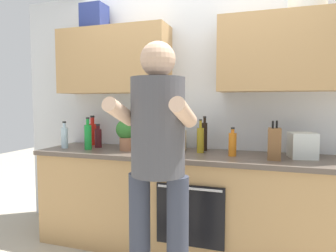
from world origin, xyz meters
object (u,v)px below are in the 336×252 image
(bottle_juice, at_px, (233,144))
(knife_block, at_px, (274,144))
(cup_stoneware, at_px, (156,144))
(grocery_bag_produce, at_px, (302,145))
(bottle_soda, at_px, (88,136))
(bottle_wine, at_px, (98,137))
(bottle_oil, at_px, (200,140))
(person_standing, at_px, (158,155))
(bottle_soy, at_px, (205,136))
(cup_coffee, at_px, (132,143))
(potted_herb, at_px, (126,133))
(bottle_hotsauce, at_px, (93,133))
(bottle_water, at_px, (65,137))
(grocery_bag_bread, at_px, (174,141))

(bottle_juice, relative_size, knife_block, 0.79)
(cup_stoneware, height_order, grocery_bag_produce, grocery_bag_produce)
(bottle_soda, bearing_deg, bottle_wine, 81.41)
(bottle_oil, height_order, grocery_bag_produce, bottle_oil)
(person_standing, bearing_deg, knife_block, 47.31)
(bottle_juice, relative_size, bottle_wine, 1.03)
(bottle_soy, bearing_deg, cup_coffee, -177.91)
(cup_coffee, height_order, potted_herb, potted_herb)
(bottle_wine, bearing_deg, bottle_soy, 6.76)
(knife_block, bearing_deg, bottle_soy, 157.08)
(bottle_hotsauce, height_order, bottle_water, bottle_hotsauce)
(knife_block, xyz_separation_m, potted_herb, (-1.32, 0.05, 0.04))
(bottle_juice, height_order, grocery_bag_bread, bottle_juice)
(bottle_soy, distance_m, grocery_bag_bread, 0.29)
(cup_stoneware, height_order, cup_coffee, cup_stoneware)
(bottle_juice, xyz_separation_m, bottle_wine, (-1.35, 0.08, -0.00))
(bottle_water, relative_size, grocery_bag_bread, 1.30)
(cup_coffee, bearing_deg, cup_stoneware, 3.30)
(cup_coffee, height_order, knife_block, knife_block)
(bottle_soy, bearing_deg, cup_stoneware, -178.56)
(bottle_oil, relative_size, bottle_soda, 0.97)
(bottle_wine, bearing_deg, grocery_bag_bread, 2.90)
(cup_coffee, bearing_deg, bottle_soy, 2.09)
(bottle_hotsauce, relative_size, grocery_bag_produce, 1.51)
(bottle_juice, distance_m, cup_coffee, 1.04)
(bottle_hotsauce, bearing_deg, knife_block, -8.66)
(grocery_bag_produce, bearing_deg, bottle_soda, -175.29)
(bottle_wine, xyz_separation_m, bottle_water, (-0.30, -0.14, 0.01))
(bottle_wine, relative_size, cup_coffee, 2.54)
(person_standing, distance_m, bottle_soda, 1.25)
(bottle_oil, height_order, cup_coffee, bottle_oil)
(bottle_oil, distance_m, potted_herb, 0.70)
(bottle_juice, distance_m, potted_herb, 0.99)
(bottle_hotsauce, relative_size, bottle_water, 1.17)
(bottle_oil, bearing_deg, bottle_wine, -179.70)
(cup_coffee, bearing_deg, grocery_bag_produce, -3.24)
(bottle_oil, distance_m, grocery_bag_bread, 0.26)
(bottle_juice, xyz_separation_m, grocery_bag_bread, (-0.55, 0.12, -0.01))
(bottle_oil, bearing_deg, knife_block, -12.51)
(bottle_oil, height_order, bottle_soda, bottle_soda)
(bottle_oil, bearing_deg, person_standing, -94.90)
(person_standing, distance_m, cup_coffee, 1.19)
(cup_coffee, relative_size, grocery_bag_bread, 0.45)
(bottle_soda, distance_m, potted_herb, 0.39)
(bottle_wine, height_order, grocery_bag_bread, bottle_wine)
(bottle_soda, height_order, bottle_water, bottle_soda)
(potted_herb, bearing_deg, bottle_wine, 166.39)
(knife_block, bearing_deg, bottle_wine, 175.44)
(cup_coffee, bearing_deg, grocery_bag_bread, -7.23)
(bottle_water, bearing_deg, bottle_juice, 2.35)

